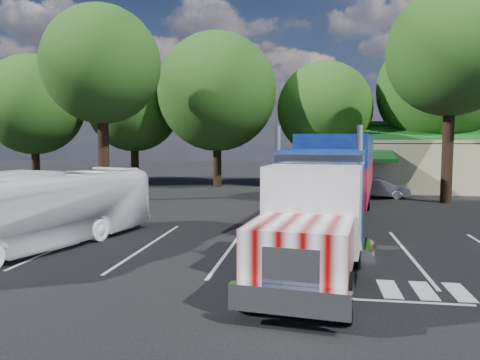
# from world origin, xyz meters

# --- Properties ---
(ground) EXTENTS (120.00, 120.00, 0.00)m
(ground) POSITION_xyz_m (0.00, 0.00, 0.00)
(ground) COLOR black
(ground) RESTS_ON ground
(event_hall) EXTENTS (24.20, 14.12, 5.55)m
(event_hall) POSITION_xyz_m (13.74, 17.81, 2.21)
(event_hall) COLOR #C4BD91
(event_hall) RESTS_ON ground
(tree_row_a) EXTENTS (9.00, 9.00, 11.68)m
(tree_row_a) POSITION_xyz_m (-22.00, 16.50, 7.16)
(tree_row_a) COLOR black
(tree_row_a) RESTS_ON ground
(tree_row_b) EXTENTS (8.40, 8.40, 11.35)m
(tree_row_b) POSITION_xyz_m (-13.00, 17.80, 7.13)
(tree_row_b) COLOR black
(tree_row_b) RESTS_ON ground
(tree_row_c) EXTENTS (10.00, 10.00, 13.05)m
(tree_row_c) POSITION_xyz_m (-5.00, 16.20, 8.04)
(tree_row_c) COLOR black
(tree_row_c) RESTS_ON ground
(tree_row_d) EXTENTS (8.00, 8.00, 10.60)m
(tree_row_d) POSITION_xyz_m (4.00, 17.50, 6.58)
(tree_row_d) COLOR black
(tree_row_d) RESTS_ON ground
(tree_row_e) EXTENTS (9.60, 9.60, 12.90)m
(tree_row_e) POSITION_xyz_m (13.00, 18.00, 8.09)
(tree_row_e) COLOR black
(tree_row_e) RESTS_ON ground
(tree_near_left) EXTENTS (7.60, 7.60, 12.65)m
(tree_near_left) POSITION_xyz_m (-10.50, 6.00, 8.81)
(tree_near_left) COLOR black
(tree_near_left) RESTS_ON ground
(tree_near_right) EXTENTS (8.00, 8.00, 13.50)m
(tree_near_right) POSITION_xyz_m (11.50, 8.50, 9.46)
(tree_near_right) COLOR black
(tree_near_right) RESTS_ON ground
(semi_truck) EXTENTS (5.56, 21.50, 4.47)m
(semi_truck) POSITION_xyz_m (4.13, -1.78, 2.53)
(semi_truck) COLOR black
(semi_truck) RESTS_ON ground
(woman) EXTENTS (0.61, 0.70, 1.61)m
(woman) POSITION_xyz_m (1.60, -2.95, 0.81)
(woman) COLOR black
(woman) RESTS_ON ground
(bicycle) EXTENTS (0.72, 1.72, 0.88)m
(bicycle) POSITION_xyz_m (1.98, 7.01, 0.44)
(bicycle) COLOR black
(bicycle) RESTS_ON ground
(tour_bus) EXTENTS (5.35, 10.73, 2.92)m
(tour_bus) POSITION_xyz_m (-7.00, -7.19, 1.46)
(tour_bus) COLOR white
(tour_bus) RESTS_ON ground
(silver_sedan) EXTENTS (4.30, 2.12, 1.36)m
(silver_sedan) POSITION_xyz_m (7.65, 10.50, 0.68)
(silver_sedan) COLOR #989A9F
(silver_sedan) RESTS_ON ground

